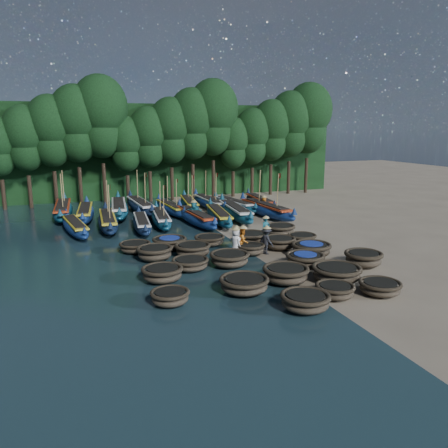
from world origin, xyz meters
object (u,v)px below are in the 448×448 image
object	(u,v)px
fisherman_2	(243,240)
fisherman_4	(236,239)
coracle_6	(244,284)
long_boat_1	(75,227)
coracle_19	(302,238)
coracle_17	(251,249)
long_boat_2	(108,221)
long_boat_9	(63,210)
coracle_14	(311,249)
long_boat_6	(219,216)
fisherman_6	(264,204)
coracle_11	(190,263)
long_boat_10	(85,213)
coracle_4	(380,287)
long_boat_4	(161,218)
coracle_2	(305,301)
long_boat_16	(234,204)
coracle_10	(162,273)
coracle_24	(280,230)
long_boat_7	(235,211)
coracle_13	(305,260)
coracle_18	(280,242)
coracle_8	(337,273)
coracle_9	(363,258)
coracle_12	(230,259)
coracle_20	(135,247)
long_boat_14	(189,204)
long_boat_15	(209,203)
coracle_7	(286,274)
long_boat_17	(260,202)
coracle_15	(155,253)
long_boat_13	(171,208)
fisherman_5	(194,212)
coracle_22	(209,240)
long_boat_8	(266,209)
fisherman_1	(266,228)
long_boat_3	(142,223)
fisherman_0	(236,241)
coracle_21	(170,242)
coracle_23	(251,237)
long_boat_5	(195,217)
fisherman_3	(267,240)

from	to	relation	value
fisherman_2	fisherman_4	distance (m)	0.48
coracle_6	long_boat_1	world-z (taller)	long_boat_1
fisherman_2	coracle_19	bearing A→B (deg)	-42.94
coracle_17	long_boat_2	world-z (taller)	long_boat_2
long_boat_9	coracle_14	bearing A→B (deg)	-49.40
long_boat_6	fisherman_6	distance (m)	5.44
coracle_11	long_boat_10	world-z (taller)	long_boat_10
coracle_4	long_boat_4	bearing A→B (deg)	109.50
coracle_2	long_boat_16	xyz separation A→B (m)	(5.48, 22.48, 0.10)
coracle_4	long_boat_9	world-z (taller)	long_boat_9
coracle_10	fisherman_4	world-z (taller)	fisherman_4
coracle_24	long_boat_7	distance (m)	6.95
coracle_13	coracle_18	size ratio (longest dim) A/B	0.87
coracle_8	coracle_9	world-z (taller)	coracle_9
coracle_12	coracle_17	world-z (taller)	coracle_12
coracle_18	coracle_20	size ratio (longest dim) A/B	1.28
long_boat_14	long_boat_15	bearing A→B (deg)	0.53
coracle_7	long_boat_17	world-z (taller)	long_boat_17
coracle_15	coracle_10	bearing A→B (deg)	-95.21
coracle_8	coracle_19	distance (m)	7.21
long_boat_13	long_boat_2	bearing A→B (deg)	-150.64
coracle_10	coracle_20	xyz separation A→B (m)	(-0.49, 5.71, -0.07)
coracle_10	coracle_13	size ratio (longest dim) A/B	1.10
fisherman_4	fisherman_5	xyz separation A→B (m)	(-0.02, 9.31, 0.03)
coracle_4	fisherman_4	world-z (taller)	fisherman_4
coracle_22	long_boat_8	xyz separation A→B (m)	(7.57, 7.49, 0.24)
coracle_6	coracle_11	bearing A→B (deg)	109.73
coracle_18	fisherman_1	world-z (taller)	fisherman_1
coracle_14	long_boat_2	bearing A→B (deg)	132.11
coracle_15	long_boat_7	distance (m)	12.96
long_boat_3	long_boat_7	xyz separation A→B (m)	(8.11, 1.50, 0.12)
coracle_9	fisherman_0	bearing A→B (deg)	143.80
coracle_22	long_boat_4	size ratio (longest dim) A/B	0.28
long_boat_10	coracle_21	bearing A→B (deg)	-63.00
coracle_6	coracle_23	world-z (taller)	coracle_23
coracle_9	fisherman_6	xyz separation A→B (m)	(1.28, 15.76, 0.36)
coracle_15	coracle_11	bearing A→B (deg)	-58.63
coracle_19	long_boat_10	xyz separation A→B (m)	(-13.11, 13.21, 0.17)
coracle_12	long_boat_15	size ratio (longest dim) A/B	0.28
coracle_23	long_boat_5	xyz separation A→B (m)	(-1.78, 7.08, 0.12)
coracle_8	coracle_18	xyz separation A→B (m)	(0.03, 6.29, -0.01)
coracle_13	coracle_21	bearing A→B (deg)	133.90
coracle_18	fisherman_3	distance (m)	1.47
coracle_7	long_boat_13	bearing A→B (deg)	93.89
coracle_11	long_boat_1	xyz separation A→B (m)	(-5.65, 10.96, 0.12)
long_boat_14	fisherman_3	size ratio (longest dim) A/B	4.17
coracle_10	fisherman_4	distance (m)	6.36
coracle_21	long_boat_7	world-z (taller)	long_boat_7
coracle_13	fisherman_6	distance (m)	15.57
coracle_14	coracle_20	xyz separation A→B (m)	(-9.78, 4.44, -0.10)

